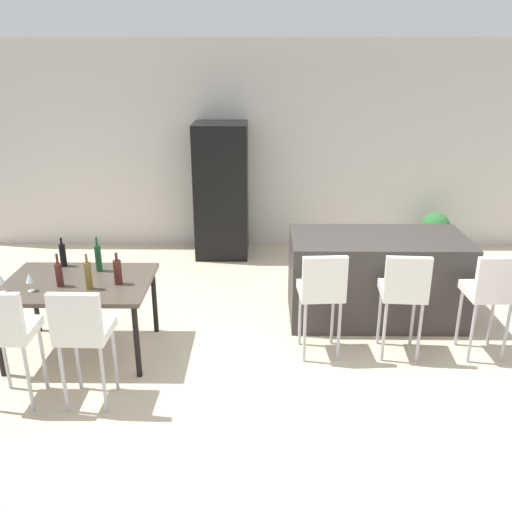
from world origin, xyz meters
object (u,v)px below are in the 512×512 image
bar_chair_middle (404,289)px  dining_chair_near (5,329)px  kitchen_island (376,278)px  bar_chair_left (322,289)px  potted_plant (435,230)px  wine_bottle_near (118,272)px  dining_chair_far (82,329)px  wine_bottle_right (63,255)px  wine_bottle_corner (88,275)px  wine_glass_left (29,278)px  wine_bottle_far (98,258)px  bar_chair_right (491,289)px  dining_table (78,288)px  wine_glass_middle (0,279)px  wine_bottle_inner (59,274)px  refrigerator (222,191)px

bar_chair_middle → dining_chair_near: bearing=-166.5°
kitchen_island → bar_chair_left: 1.10m
kitchen_island → potted_plant: kitchen_island is taller
wine_bottle_near → potted_plant: 4.71m
bar_chair_left → potted_plant: bearing=55.9°
dining_chair_far → dining_chair_near: bearing=-180.0°
wine_bottle_right → wine_bottle_corner: wine_bottle_corner is taller
dining_chair_near → wine_bottle_right: size_ratio=3.57×
wine_bottle_right → bar_chair_left: bearing=-9.7°
wine_bottle_near → wine_glass_left: 0.76m
bar_chair_left → wine_bottle_far: 2.15m
wine_bottle_far → wine_bottle_corner: (0.03, -0.43, -0.00)m
bar_chair_right → wine_bottle_near: bearing=-179.9°
bar_chair_left → wine_bottle_far: size_ratio=3.04×
dining_table → potted_plant: (4.15, 2.75, -0.32)m
bar_chair_left → wine_glass_left: bearing=-176.2°
wine_bottle_right → wine_bottle_near: bearing=-33.9°
bar_chair_middle → wine_bottle_far: wine_bottle_far is taller
wine_bottle_right → potted_plant: size_ratio=0.48×
bar_chair_middle → kitchen_island: bearing=95.2°
wine_bottle_corner → wine_glass_left: size_ratio=1.92×
dining_table → dining_chair_far: bearing=-70.4°
dining_chair_far → wine_glass_left: dining_chair_far is taller
kitchen_island → wine_glass_left: bearing=-162.9°
dining_chair_far → wine_glass_middle: (-0.88, 0.60, 0.17)m
wine_bottle_near → kitchen_island: bearing=18.3°
kitchen_island → wine_bottle_inner: (-3.04, -0.89, 0.40)m
dining_chair_far → wine_glass_left: bearing=135.7°
kitchen_island → dining_chair_far: size_ratio=1.74×
bar_chair_left → dining_chair_far: same height
wine_bottle_inner → wine_bottle_corner: bearing=-11.8°
wine_glass_left → wine_bottle_near: bearing=12.7°
dining_chair_far → bar_chair_right: bearing=12.8°
kitchen_island → refrigerator: bearing=132.0°
wine_bottle_near → wine_glass_left: (-0.74, -0.17, 0.00)m
bar_chair_middle → wine_glass_left: 3.35m
bar_chair_right → refrigerator: refrigerator is taller
bar_chair_left → wine_bottle_far: (-2.12, 0.31, 0.18)m
bar_chair_middle → wine_glass_left: bar_chair_middle is taller
wine_bottle_far → wine_bottle_inner: wine_bottle_far is taller
potted_plant → bar_chair_right: bearing=-97.2°
dining_table → wine_bottle_inner: bearing=-137.0°
kitchen_island → wine_bottle_corner: 2.95m
dining_chair_near → wine_bottle_inner: (0.19, 0.73, 0.16)m
wine_bottle_inner → refrigerator: size_ratio=0.17×
wine_glass_left → wine_bottle_far: bearing=45.5°
dining_chair_far → wine_bottle_inner: bearing=119.6°
wine_bottle_far → wine_glass_left: size_ratio=1.99×
bar_chair_left → potted_plant: 3.39m
dining_chair_far → wine_bottle_near: (0.10, 0.79, 0.16)m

